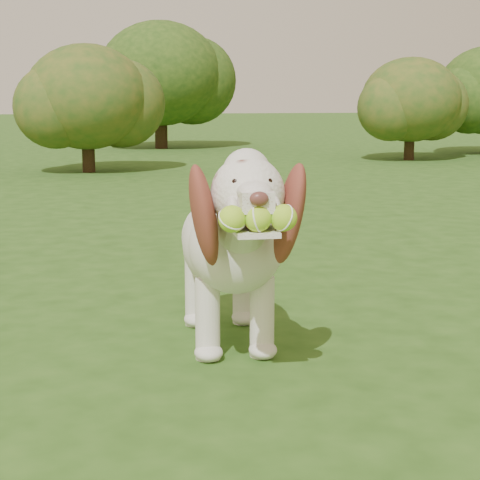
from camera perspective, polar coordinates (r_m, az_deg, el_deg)
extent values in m
plane|color=#254915|center=(2.95, -6.52, -10.77)|extent=(80.00, 80.00, 0.00)
ellipsoid|color=silver|center=(3.44, -0.98, -0.30)|extent=(0.39, 0.74, 0.39)
ellipsoid|color=silver|center=(3.17, -0.31, -0.43)|extent=(0.39, 0.39, 0.38)
ellipsoid|color=silver|center=(3.70, -1.52, 0.26)|extent=(0.35, 0.35, 0.34)
cylinder|color=silver|center=(3.01, 0.10, 0.93)|extent=(0.21, 0.30, 0.30)
sphere|color=silver|center=(2.85, 0.54, 3.33)|extent=(0.27, 0.27, 0.27)
sphere|color=silver|center=(2.86, 0.48, 4.82)|extent=(0.18, 0.18, 0.17)
cube|color=silver|center=(2.70, 1.06, 2.82)|extent=(0.11, 0.16, 0.07)
ellipsoid|color=#592D28|center=(2.62, 1.37, 2.94)|extent=(0.06, 0.04, 0.05)
cube|color=silver|center=(2.70, 1.11, 0.55)|extent=(0.15, 0.17, 0.02)
ellipsoid|color=brown|center=(2.85, -2.59, 1.74)|extent=(0.15, 0.25, 0.41)
ellipsoid|color=brown|center=(2.90, 3.55, 1.88)|extent=(0.16, 0.25, 0.41)
cylinder|color=silver|center=(3.84, -1.81, 1.32)|extent=(0.07, 0.19, 0.15)
cylinder|color=silver|center=(3.24, -2.31, -5.63)|extent=(0.10, 0.10, 0.33)
cylinder|color=silver|center=(3.27, 1.58, -5.47)|extent=(0.10, 0.10, 0.33)
cylinder|color=silver|center=(3.71, -3.16, -3.57)|extent=(0.10, 0.10, 0.33)
cylinder|color=silver|center=(3.74, 0.24, -3.45)|extent=(0.10, 0.10, 0.33)
sphere|color=#C4EF30|center=(2.63, -0.58, 1.51)|extent=(0.09, 0.09, 0.09)
sphere|color=#C4EF30|center=(2.65, 1.28, 1.55)|extent=(0.09, 0.09, 0.09)
sphere|color=#C4EF30|center=(2.66, 3.12, 1.59)|extent=(0.09, 0.09, 0.09)
cylinder|color=#382314|center=(11.13, -10.73, 6.18)|extent=(0.17, 0.17, 0.55)
ellipsoid|color=#1F4013|center=(11.10, -10.86, 9.97)|extent=(1.66, 1.66, 1.41)
cylinder|color=#382314|center=(15.76, -5.63, 7.92)|extent=(0.24, 0.24, 0.78)
ellipsoid|color=#1F4013|center=(15.75, -5.70, 11.71)|extent=(2.35, 2.35, 1.99)
cylinder|color=#382314|center=(13.21, 11.95, 6.71)|extent=(0.16, 0.16, 0.52)
ellipsoid|color=#1F4013|center=(13.19, 12.06, 9.74)|extent=(1.57, 1.57, 1.34)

